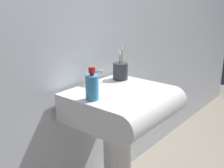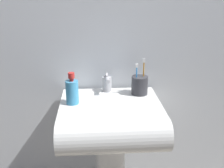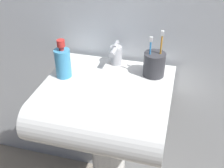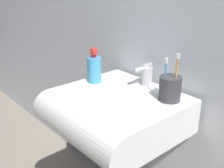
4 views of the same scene
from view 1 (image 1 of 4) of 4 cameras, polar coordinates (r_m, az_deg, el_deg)
name	(u,v)px [view 1 (image 1 of 4)]	position (r m, az deg, el deg)	size (l,w,h in m)	color
wall_back	(81,9)	(1.59, -6.26, 14.98)	(5.00, 0.05, 2.40)	silver
sink_pedestal	(117,166)	(1.71, 1.06, -16.23)	(0.16, 0.16, 0.63)	white
sink_basin	(126,105)	(1.50, 2.83, -4.37)	(0.51, 0.50, 0.15)	white
faucet	(94,76)	(1.58, -3.59, 1.60)	(0.05, 0.11, 0.10)	#B7B7BC
toothbrush_cup	(120,71)	(1.68, 1.70, 2.67)	(0.09, 0.09, 0.20)	#38383D
soap_bottle	(92,87)	(1.35, -4.06, -0.53)	(0.06, 0.06, 0.16)	#3F99CC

